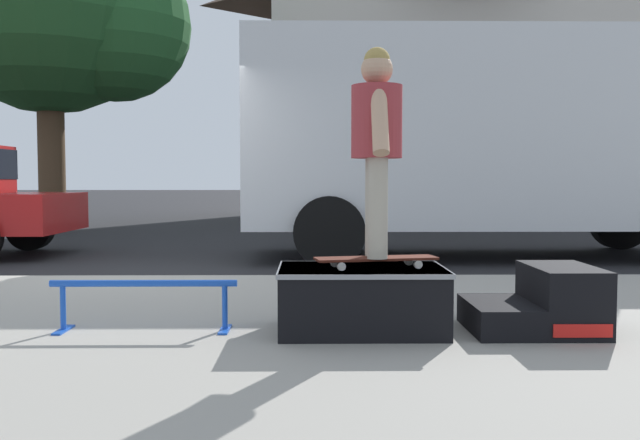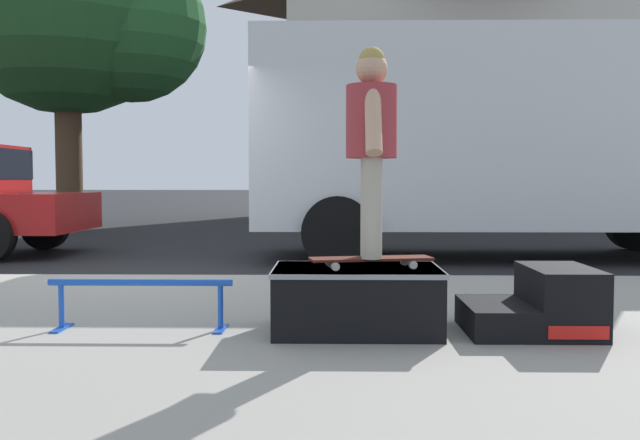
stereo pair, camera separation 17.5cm
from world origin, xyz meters
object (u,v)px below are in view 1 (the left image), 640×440
Objects in this scene: skater_kid at (377,134)px; street_tree_main at (62,2)px; grind_rail at (144,294)px; box_truck at (495,137)px; skateboard at (376,259)px; kicker_ramp at (543,304)px; skate_box at (362,297)px.

skater_kid is 0.18× the size of street_tree_main.
grind_rail is 0.17× the size of box_truck.
street_tree_main is at bearing 118.19° from skateboard.
box_truck is at bearing 67.98° from skateboard.
kicker_ramp is 13.38m from street_tree_main.
street_tree_main is at bearing 146.42° from box_truck.
box_truck is (2.27, 5.36, 1.36)m from skate_box.
grind_rail is at bearing 177.45° from skateboard.
box_truck is 9.97m from street_tree_main.
skate_box is 0.15× the size of box_truck.
street_tree_main reaches higher than grind_rail.
skate_box is 1.32× the size of kicker_ramp.
street_tree_main reaches higher than box_truck.
kicker_ramp is 0.61× the size of skater_kid.
street_tree_main is (-4.19, 10.55, 4.52)m from grind_rail.
skater_kid is 0.19× the size of box_truck.
skater_kid is at bearing -2.55° from grind_rail.
grind_rail is 1.50× the size of skateboard.
skate_box is at bearing -112.95° from box_truck.
skate_box is at bearing -62.12° from street_tree_main.
skateboard is 5.92m from box_truck.
street_tree_main is at bearing 111.67° from grind_rail.
skater_kid is 5.82m from box_truck.
street_tree_main is (-5.69, 10.62, 3.49)m from skater_kid.
kicker_ramp reaches higher than skate_box.
skateboard reaches higher than skate_box.
skate_box is at bearing 179.98° from kicker_ramp.
skate_box reaches higher than grind_rail.
grind_rail is 12.22m from street_tree_main.
skater_kid is at bearing -112.02° from box_truck.
skater_kid reaches higher than skateboard.
skate_box is 5.98m from box_truck.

